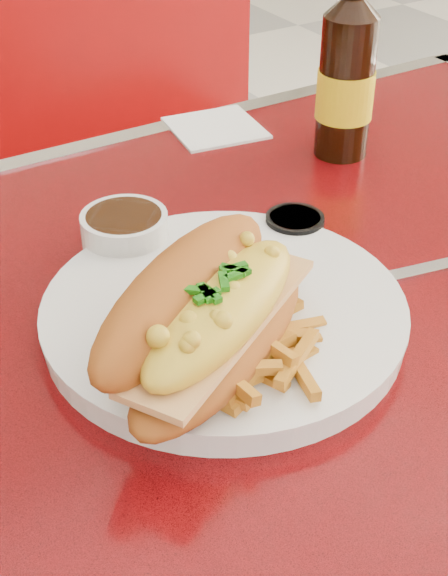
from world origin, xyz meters
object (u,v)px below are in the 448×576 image
booth_bench_far (30,295)px  gravy_ramekin (125,234)px  dinner_plate (224,314)px  mac_hoagie (208,315)px  diner_table (267,437)px  fork (185,340)px  beer_bottle (347,74)px  sauce_cup_right (294,228)px

booth_bench_far → gravy_ramekin: booth_bench_far is taller
dinner_plate → mac_hoagie: mac_hoagie is taller
dinner_plate → mac_hoagie: bearing=-131.1°
diner_table → mac_hoagie: bearing=-151.9°
diner_table → dinner_plate: dinner_plate is taller
diner_table → booth_bench_far: 0.87m
dinner_plate → mac_hoagie: 0.09m
fork → beer_bottle: beer_bottle is taller
gravy_ramekin → sauce_cup_right: bearing=-22.3°
diner_table → dinner_plate: 0.18m
gravy_ramekin → beer_bottle: 0.34m
booth_bench_far → gravy_ramekin: bearing=-96.3°
sauce_cup_right → gravy_ramekin: bearing=157.7°
booth_bench_far → diner_table: bearing=-90.0°
diner_table → mac_hoagie: mac_hoagie is taller
booth_bench_far → gravy_ramekin: size_ratio=10.76×
diner_table → mac_hoagie: (-0.10, -0.05, 0.23)m
mac_hoagie → beer_bottle: size_ratio=0.98×
diner_table → sauce_cup_right: sauce_cup_right is taller
diner_table → gravy_ramekin: (-0.07, 0.15, 0.19)m
dinner_plate → beer_bottle: (0.30, 0.22, 0.09)m
diner_table → fork: size_ratio=8.38×
diner_table → fork: bearing=-168.1°
booth_bench_far → gravy_ramekin: (-0.07, -0.66, 0.51)m
sauce_cup_right → diner_table: bearing=-134.7°
gravy_ramekin → beer_bottle: beer_bottle is taller
fork → sauce_cup_right: bearing=-47.2°
booth_bench_far → sauce_cup_right: bearing=-83.5°
booth_bench_far → fork: bearing=-96.9°
dinner_plate → fork: 0.06m
mac_hoagie → beer_bottle: 0.44m
mac_hoagie → fork: bearing=67.4°
sauce_cup_right → booth_bench_far: bearing=96.5°
booth_bench_far → mac_hoagie: booth_bench_far is taller
fork → beer_bottle: (0.35, 0.24, 0.08)m
booth_bench_far → sauce_cup_right: (0.08, -0.73, 0.50)m
diner_table → fork: (-0.10, -0.02, 0.18)m
fork → gravy_ramekin: 0.17m
diner_table → dinner_plate: (-0.05, 0.00, 0.17)m
booth_bench_far → dinner_plate: size_ratio=3.32×
booth_bench_far → beer_bottle: 0.86m
mac_hoagie → sauce_cup_right: bearing=6.8°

